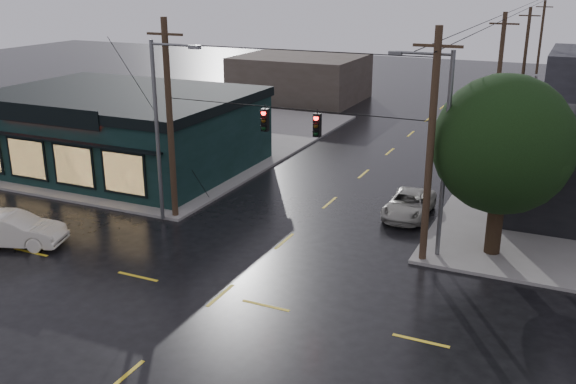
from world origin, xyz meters
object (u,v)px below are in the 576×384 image
at_px(utility_pole_ne, 422,261).
at_px(sedan_cream, 13,230).
at_px(utility_pole_nw, 176,217).
at_px(suv_silver, 409,204).
at_px(corner_tree, 503,145).

height_order(utility_pole_ne, sedan_cream, utility_pole_ne).
bearing_deg(utility_pole_nw, sedan_cream, -127.66).
bearing_deg(suv_silver, utility_pole_nw, -154.80).
distance_m(utility_pole_ne, suv_silver, 5.74).
relative_size(utility_pole_nw, sedan_cream, 2.14).
relative_size(corner_tree, suv_silver, 1.75).
relative_size(utility_pole_nw, utility_pole_ne, 1.00).
height_order(corner_tree, utility_pole_nw, corner_tree).
xyz_separation_m(utility_pole_ne, suv_silver, (-2.00, 5.34, 0.64)).
distance_m(corner_tree, suv_silver, 7.32).
bearing_deg(utility_pole_nw, suv_silver, 25.88).
bearing_deg(sedan_cream, utility_pole_nw, -56.13).
distance_m(utility_pole_ne, sedan_cream, 18.85).
bearing_deg(utility_pole_ne, suv_silver, 110.52).
bearing_deg(corner_tree, utility_pole_nw, -172.89).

